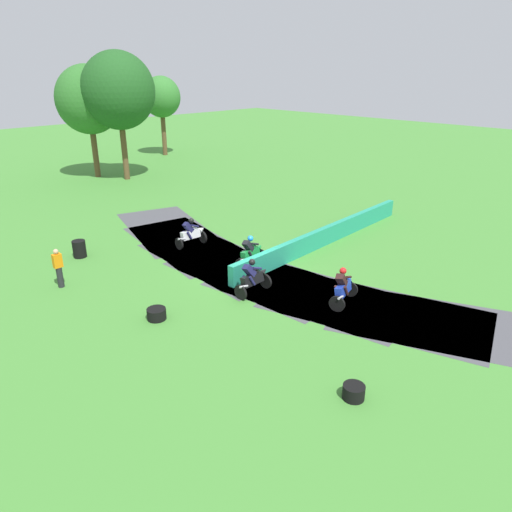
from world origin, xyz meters
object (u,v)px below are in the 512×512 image
motorcycle_trailing_black (253,277)px  tire_stack_mid_b (354,392)px  tire_stack_mid_a (157,314)px  track_marshal (59,268)px  motorcycle_lead_white (192,233)px  motorcycle_chase_green (251,252)px  motorcycle_fourth_blue (344,286)px  tire_stack_near (79,249)px

motorcycle_trailing_black → tire_stack_mid_b: 6.97m
tire_stack_mid_a → track_marshal: (-1.24, 4.93, 0.62)m
tire_stack_mid_a → tire_stack_mid_b: (1.30, -7.35, 0.00)m
motorcycle_lead_white → tire_stack_mid_b: size_ratio=2.81×
motorcycle_lead_white → motorcycle_chase_green: (0.29, -3.89, -0.00)m
motorcycle_chase_green → tire_stack_mid_b: bearing=-117.7°
motorcycle_trailing_black → motorcycle_fourth_blue: 3.48m
motorcycle_lead_white → tire_stack_mid_a: 7.36m
motorcycle_fourth_blue → tire_stack_mid_a: 6.90m
motorcycle_chase_green → tire_stack_near: (-4.93, 6.38, -0.26)m
motorcycle_trailing_black → tire_stack_near: motorcycle_trailing_black is taller
motorcycle_lead_white → track_marshal: size_ratio=1.04×
motorcycle_chase_green → motorcycle_trailing_black: bearing=-132.7°
tire_stack_mid_b → track_marshal: 12.56m
motorcycle_lead_white → tire_stack_near: bearing=151.7°
motorcycle_trailing_black → track_marshal: (-5.13, 5.83, 0.17)m
motorcycle_lead_white → motorcycle_trailing_black: bearing=-104.6°
tire_stack_near → tire_stack_mid_b: size_ratio=1.33×
tire_stack_mid_a → motorcycle_lead_white: bearing=42.5°
motorcycle_chase_green → motorcycle_fourth_blue: bearing=-90.3°
motorcycle_chase_green → motorcycle_fourth_blue: (-0.02, -4.95, 0.00)m
motorcycle_lead_white → motorcycle_trailing_black: 6.06m
motorcycle_fourth_blue → track_marshal: size_ratio=1.03×
motorcycle_chase_green → track_marshal: size_ratio=1.03×
motorcycle_fourth_blue → tire_stack_mid_b: (-4.39, -3.47, -0.46)m
motorcycle_trailing_black → track_marshal: track_marshal is taller
motorcycle_lead_white → tire_stack_mid_b: 12.99m
motorcycle_trailing_black → tire_stack_mid_b: (-2.59, -6.45, -0.45)m
track_marshal → tire_stack_mid_b: bearing=-78.3°
motorcycle_chase_green → track_marshal: track_marshal is taller
motorcycle_lead_white → track_marshal: track_marshal is taller
tire_stack_mid_a → track_marshal: bearing=104.1°
motorcycle_lead_white → motorcycle_trailing_black: motorcycle_lead_white is taller
tire_stack_near → motorcycle_lead_white: bearing=-28.3°
track_marshal → motorcycle_trailing_black: bearing=-48.6°
motorcycle_fourth_blue → tire_stack_near: bearing=113.4°
motorcycle_trailing_black → tire_stack_near: bearing=110.4°
motorcycle_trailing_black → motorcycle_fourth_blue: size_ratio=1.00×
motorcycle_trailing_black → tire_stack_mid_a: 4.02m
motorcycle_lead_white → motorcycle_trailing_black: (-1.53, -5.86, -0.01)m
motorcycle_lead_white → motorcycle_fourth_blue: motorcycle_lead_white is taller
motorcycle_chase_green → tire_stack_near: bearing=127.7°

